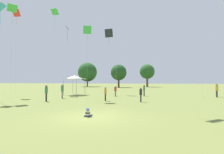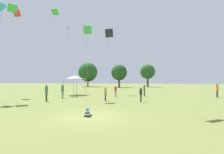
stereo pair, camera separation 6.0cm
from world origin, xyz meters
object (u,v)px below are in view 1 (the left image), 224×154
(person_standing_5, at_px, (217,89))
(distant_tree_1, at_px, (87,72))
(person_standing_3, at_px, (105,92))
(kite_6, at_px, (109,34))
(kite_7, at_px, (67,31))
(kite_8, at_px, (16,15))
(person_standing_6, at_px, (141,93))
(kite_1, at_px, (1,10))
(person_standing_1, at_px, (144,89))
(kite_2, at_px, (87,32))
(kite_5, at_px, (12,11))
(distant_tree_0, at_px, (119,73))
(person_standing_4, at_px, (46,91))
(person_standing_0, at_px, (62,90))
(canopy_tent, at_px, (75,77))
(distant_tree_2, at_px, (147,72))
(person_standing_2, at_px, (115,90))
(seated_toddler, at_px, (88,113))
(kite_4, at_px, (55,14))

(person_standing_5, relative_size, distant_tree_1, 0.19)
(person_standing_3, relative_size, kite_6, 0.14)
(kite_7, xyz_separation_m, kite_8, (-5.27, -6.20, 0.98))
(person_standing_6, distance_m, kite_7, 19.70)
(kite_1, bearing_deg, person_standing_1, 154.85)
(kite_1, bearing_deg, kite_2, 143.08)
(kite_5, bearing_deg, distant_tree_1, -86.40)
(kite_6, height_order, distant_tree_1, kite_6)
(person_standing_6, relative_size, kite_7, 0.13)
(kite_1, xyz_separation_m, distant_tree_0, (5.45, 44.47, -5.01))
(person_standing_4, relative_size, person_standing_6, 1.16)
(distant_tree_0, height_order, distant_tree_1, distant_tree_1)
(person_standing_1, bearing_deg, kite_6, 144.40)
(person_standing_0, distance_m, kite_1, 11.44)
(kite_8, bearing_deg, person_standing_5, -134.09)
(canopy_tent, distance_m, kite_7, 9.06)
(person_standing_3, height_order, kite_6, kite_6)
(distant_tree_2, bearing_deg, kite_5, -105.54)
(person_standing_2, relative_size, distant_tree_0, 0.19)
(person_standing_6, relative_size, kite_8, 0.12)
(person_standing_2, height_order, kite_6, kite_6)
(kite_7, bearing_deg, seated_toddler, -118.52)
(person_standing_6, height_order, distant_tree_0, distant_tree_0)
(kite_2, height_order, kite_7, kite_7)
(kite_5, height_order, distant_tree_0, kite_5)
(kite_4, bearing_deg, person_standing_6, -167.73)
(person_standing_0, height_order, kite_1, kite_1)
(person_standing_5, xyz_separation_m, canopy_tent, (-20.83, -0.18, 1.72))
(person_standing_2, height_order, kite_5, kite_5)
(kite_2, xyz_separation_m, kite_6, (0.19, 10.15, 2.40))
(person_standing_3, relative_size, kite_5, 0.14)
(kite_6, bearing_deg, canopy_tent, 88.36)
(person_standing_3, height_order, person_standing_4, person_standing_4)
(kite_5, bearing_deg, kite_1, 39.14)
(person_standing_0, xyz_separation_m, kite_2, (3.68, -0.83, 7.00))
(person_standing_3, height_order, kite_4, kite_4)
(seated_toddler, height_order, kite_8, kite_8)
(kite_1, distance_m, kite_2, 9.96)
(person_standing_2, bearing_deg, distant_tree_1, 83.49)
(kite_6, bearing_deg, person_standing_5, -140.03)
(person_standing_3, bearing_deg, kite_7, -91.35)
(person_standing_6, distance_m, distant_tree_1, 54.19)
(person_standing_2, height_order, kite_7, kite_7)
(person_standing_3, relative_size, person_standing_5, 0.85)
(person_standing_4, bearing_deg, distant_tree_1, -52.31)
(person_standing_1, distance_m, person_standing_5, 9.77)
(kite_5, bearing_deg, kite_8, -59.25)
(canopy_tent, height_order, kite_2, kite_2)
(kite_6, bearing_deg, distant_tree_1, -12.32)
(person_standing_3, bearing_deg, kite_5, -36.92)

